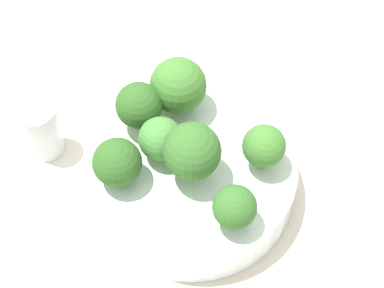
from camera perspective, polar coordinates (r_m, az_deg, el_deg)
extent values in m
plane|color=beige|center=(0.64, 0.00, -4.00)|extent=(3.00, 3.00, 0.00)
cylinder|color=silver|center=(0.62, 0.00, -2.91)|extent=(0.20, 0.20, 0.05)
cylinder|color=#8EB770|center=(0.62, -4.62, 2.30)|extent=(0.02, 0.02, 0.02)
sphere|color=#28511E|center=(0.60, -4.74, 3.44)|extent=(0.04, 0.04, 0.04)
cylinder|color=#84AD66|center=(0.63, -1.21, 3.96)|extent=(0.02, 0.02, 0.02)
sphere|color=#386B28|center=(0.62, -1.25, 5.22)|extent=(0.06, 0.06, 0.06)
cylinder|color=#7A9E5B|center=(0.56, 3.72, -6.46)|extent=(0.02, 0.02, 0.02)
sphere|color=#2D5B23|center=(0.55, 3.81, -5.60)|extent=(0.04, 0.04, 0.04)
cylinder|color=#7A9E5B|center=(0.58, -0.15, -1.96)|extent=(0.01, 0.01, 0.03)
sphere|color=#2D5B23|center=(0.56, -0.16, -0.65)|extent=(0.05, 0.05, 0.05)
cylinder|color=#8EB770|center=(0.59, -6.50, -2.58)|extent=(0.01, 0.01, 0.02)
sphere|color=#28511E|center=(0.57, -6.67, -1.64)|extent=(0.05, 0.05, 0.05)
cylinder|color=#84AD66|center=(0.60, -2.75, -0.44)|extent=(0.02, 0.02, 0.02)
sphere|color=#3D7533|center=(0.59, -2.82, 0.47)|extent=(0.04, 0.04, 0.04)
cylinder|color=#84AD66|center=(0.60, 6.23, -0.85)|extent=(0.01, 0.01, 0.02)
sphere|color=#386B28|center=(0.58, 6.39, 0.13)|extent=(0.04, 0.04, 0.04)
cylinder|color=#B2B7BC|center=(0.66, -13.05, 0.83)|extent=(0.04, 0.04, 0.05)
cylinder|color=#B7B7BC|center=(0.64, -13.59, 2.52)|extent=(0.04, 0.04, 0.01)
cube|color=tan|center=(0.70, 1.04, 4.14)|extent=(0.00, 0.01, 0.01)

